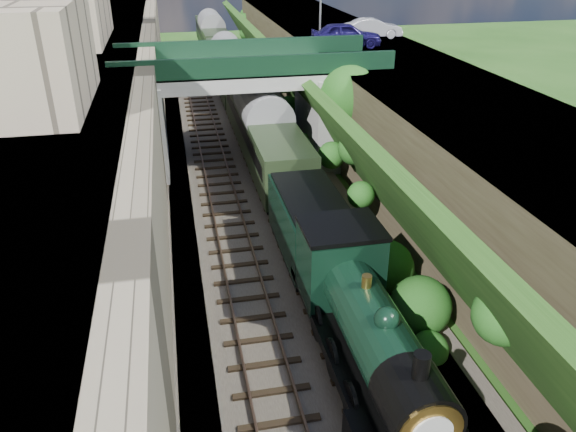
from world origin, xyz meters
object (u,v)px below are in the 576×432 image
Objects in this scene: car_silver at (373,28)px; tree at (350,98)px; car_blue at (346,35)px; locomotive at (365,326)px; road_bridge at (258,99)px; tender at (310,229)px.

tree is at bearing 161.58° from car_silver.
car_blue reaches higher than locomotive.
car_silver reaches higher than road_bridge.
tree is 17.95m from locomotive.
locomotive is at bearing -90.00° from tender.
locomotive is (-6.58, -24.34, -5.18)m from car_blue.
tree is 1.56× the size of car_silver.
road_bridge reaches higher than tender.
car_silver is (10.03, 7.66, 2.87)m from road_bridge.
tree reaches higher than tender.
road_bridge is 3.31× the size of car_blue.
locomotive is (-9.77, -27.77, -5.05)m from car_silver.
car_blue reaches higher than road_bridge.
road_bridge is 2.42× the size of tree.
road_bridge is 20.23m from locomotive.
tender is (-6.58, -16.98, -5.45)m from car_blue.
car_blue is at bearing 74.88° from locomotive.
locomotive is at bearing 167.56° from car_silver.
car_blue is 0.47× the size of locomotive.
car_blue is at bearing 31.80° from road_bridge.
car_blue is 1.14× the size of car_silver.
tender is at bearing -115.83° from tree.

